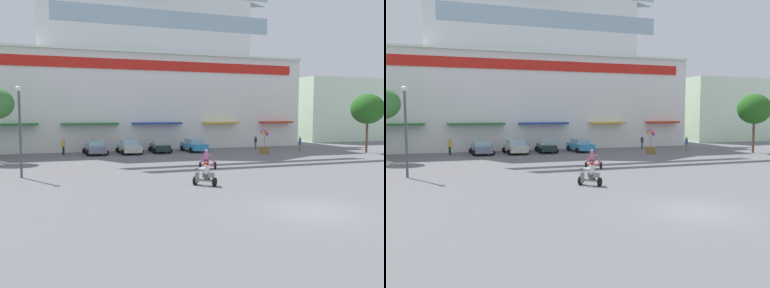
% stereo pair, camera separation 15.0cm
% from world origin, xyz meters
% --- Properties ---
extents(ground_plane, '(128.00, 128.00, 0.00)m').
position_xyz_m(ground_plane, '(0.00, 13.00, 0.00)').
color(ground_plane, slate).
extents(colonial_building, '(38.70, 19.80, 22.70)m').
position_xyz_m(colonial_building, '(-0.00, 37.24, 9.96)').
color(colonial_building, white).
rests_on(colonial_building, ground).
extents(flank_building_right, '(13.49, 10.37, 9.66)m').
position_xyz_m(flank_building_right, '(30.71, 38.36, 4.83)').
color(flank_building_right, '#DBF5D1').
rests_on(flank_building_right, ground).
extents(plaza_tree_1, '(3.64, 3.36, 6.39)m').
position_xyz_m(plaza_tree_1, '(21.05, 19.53, 4.76)').
color(plaza_tree_1, brown).
rests_on(plaza_tree_1, ground).
extents(parked_car_0, '(2.52, 4.22, 1.39)m').
position_xyz_m(parked_car_0, '(-7.20, 27.10, 0.72)').
color(parked_car_0, slate).
rests_on(parked_car_0, ground).
extents(parked_car_1, '(2.57, 4.56, 1.48)m').
position_xyz_m(parked_car_1, '(-3.70, 26.81, 0.74)').
color(parked_car_1, beige).
rests_on(parked_car_1, ground).
extents(parked_car_2, '(2.36, 3.97, 1.38)m').
position_xyz_m(parked_car_2, '(-0.30, 26.93, 0.70)').
color(parked_car_2, '#1A2B2B').
rests_on(parked_car_2, ground).
extents(parked_car_3, '(2.55, 4.28, 1.47)m').
position_xyz_m(parked_car_3, '(3.58, 26.71, 0.74)').
color(parked_car_3, '#338FCD').
rests_on(parked_car_3, ground).
extents(scooter_rider_2, '(1.38, 1.31, 1.47)m').
position_xyz_m(scooter_rider_2, '(-2.39, 7.18, 0.60)').
color(scooter_rider_2, black).
rests_on(scooter_rider_2, ground).
extents(scooter_rider_4, '(1.42, 0.89, 1.54)m').
position_xyz_m(scooter_rider_4, '(0.24, 13.71, 0.63)').
color(scooter_rider_4, black).
rests_on(scooter_rider_4, ground).
extents(pedestrian_0, '(0.42, 0.42, 1.65)m').
position_xyz_m(pedestrian_0, '(11.47, 27.00, 0.95)').
color(pedestrian_0, '#444F4B').
rests_on(pedestrian_0, ground).
extents(pedestrian_1, '(0.41, 0.41, 1.67)m').
position_xyz_m(pedestrian_1, '(15.10, 23.24, 0.97)').
color(pedestrian_1, '#76735B').
rests_on(pedestrian_1, ground).
extents(pedestrian_2, '(0.47, 0.47, 1.71)m').
position_xyz_m(pedestrian_2, '(-10.36, 27.54, 0.97)').
color(pedestrian_2, black).
rests_on(pedestrian_2, ground).
extents(streetlamp_near, '(0.40, 0.40, 6.11)m').
position_xyz_m(streetlamp_near, '(-13.10, 13.72, 3.61)').
color(streetlamp_near, '#474C51').
rests_on(streetlamp_near, ground).
extents(balloon_vendor_cart, '(1.05, 1.07, 2.58)m').
position_xyz_m(balloon_vendor_cart, '(9.89, 22.05, 1.17)').
color(balloon_vendor_cart, olive).
rests_on(balloon_vendor_cart, ground).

